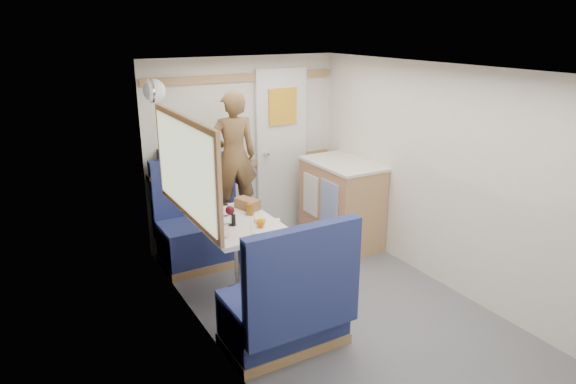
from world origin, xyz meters
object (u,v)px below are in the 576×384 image
dinette_table (238,238)px  person (233,156)px  tumbler_mid (219,207)px  beer_glass (250,209)px  dome_light (154,91)px  pepper_grinder (233,220)px  orange_fruit (260,223)px  galley_counter (341,202)px  duffel_bag (182,160)px  tumbler_left (225,231)px  bench_far (204,233)px  bench_near (288,312)px  tray (266,226)px  wine_glass (230,211)px  cheese_block (260,220)px  tumbler_right (225,210)px  bread_loaf (247,204)px

dinette_table → person: person is taller
tumbler_mid → beer_glass: 0.28m
dome_light → pepper_grinder: (0.32, -0.92, -0.98)m
dome_light → orange_fruit: size_ratio=2.80×
galley_counter → duffel_bag: (-1.56, 0.57, 0.54)m
duffel_bag → tumbler_left: bearing=-89.2°
beer_glass → tumbler_left: bearing=-137.9°
galley_counter → duffel_bag: duffel_bag is taller
bench_far → bench_near: 1.73m
dome_light → tray: dome_light is taller
wine_glass → tray: bearing=-38.8°
tumbler_left → dinette_table: bearing=49.2°
dinette_table → person: (0.31, 0.75, 0.52)m
person → cheese_block: (-0.17, -0.89, -0.33)m
dinette_table → bench_near: size_ratio=0.88×
duffel_bag → wine_glass: duffel_bag is taller
galley_counter → person: person is taller
tumbler_right → pepper_grinder: size_ratio=1.03×
tumbler_left → galley_counter: bearing=25.6°
tumbler_right → pepper_grinder: bearing=-96.8°
tumbler_mid → pepper_grinder: tumbler_mid is taller
person → tumbler_left: 1.18m
bench_far → tumbler_mid: bench_far is taller
person → bread_loaf: (-0.10, -0.51, -0.32)m
dinette_table → tray: 0.33m
orange_fruit → cheese_block: (0.05, 0.10, -0.02)m
tumbler_left → bread_loaf: (0.43, 0.50, -0.01)m
bench_near → pepper_grinder: 0.92m
tumbler_right → wine_glass: bearing=-102.1°
dome_light → orange_fruit: dome_light is taller
beer_glass → pepper_grinder: 0.28m
tumbler_left → beer_glass: bearing=42.1°
dome_light → wine_glass: bearing=-71.4°
duffel_bag → wine_glass: size_ratio=2.76×
bread_loaf → bench_near: bearing=-100.6°
duffel_bag → person: bearing=-36.8°
dinette_table → cheese_block: (0.14, -0.14, 0.19)m
galley_counter → tray: bearing=-149.0°
pepper_grinder → bread_loaf: size_ratio=0.43×
galley_counter → tumbler_mid: (-1.53, -0.30, 0.31)m
tray → tumbler_left: 0.38m
orange_fruit → bread_loaf: (0.11, 0.49, -0.01)m
tumbler_right → bench_far: bearing=86.9°
dome_light → bread_loaf: bearing=-45.6°
bench_far → bread_loaf: bench_far is taller
dome_light → bread_loaf: dome_light is taller
galley_counter → person: bearing=170.3°
cheese_block → tumbler_right: (-0.18, 0.32, 0.02)m
dinette_table → wine_glass: wine_glass is taller
galley_counter → pepper_grinder: galley_counter is taller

